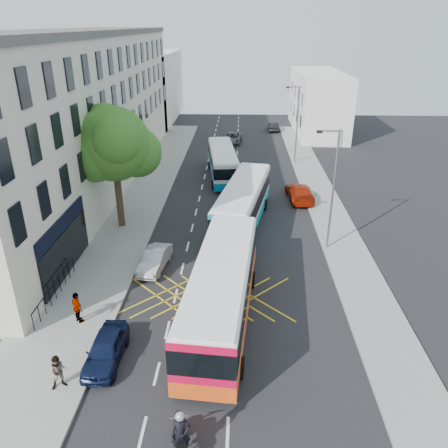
# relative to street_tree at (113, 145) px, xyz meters

# --- Properties ---
(ground) EXTENTS (120.00, 120.00, 0.00)m
(ground) POSITION_rel_street_tree_xyz_m (8.51, -14.97, -6.29)
(ground) COLOR black
(ground) RESTS_ON ground
(pavement_left) EXTENTS (5.00, 70.00, 0.15)m
(pavement_left) POSITION_rel_street_tree_xyz_m (0.01, 0.03, -6.22)
(pavement_left) COLOR gray
(pavement_left) RESTS_ON ground
(pavement_right) EXTENTS (3.00, 70.00, 0.15)m
(pavement_right) POSITION_rel_street_tree_xyz_m (16.01, 0.03, -6.22)
(pavement_right) COLOR gray
(pavement_right) RESTS_ON ground
(terrace_main) EXTENTS (8.30, 45.00, 13.50)m
(terrace_main) POSITION_rel_street_tree_xyz_m (-5.49, 9.52, 0.46)
(terrace_main) COLOR beige
(terrace_main) RESTS_ON ground
(terrace_far) EXTENTS (8.00, 20.00, 10.00)m
(terrace_far) POSITION_rel_street_tree_xyz_m (-5.49, 40.03, -1.29)
(terrace_far) COLOR silver
(terrace_far) RESTS_ON ground
(building_right) EXTENTS (6.00, 18.00, 8.00)m
(building_right) POSITION_rel_street_tree_xyz_m (19.51, 33.03, -2.29)
(building_right) COLOR silver
(building_right) RESTS_ON ground
(street_tree) EXTENTS (6.30, 5.70, 8.80)m
(street_tree) POSITION_rel_street_tree_xyz_m (0.00, 0.00, 0.00)
(street_tree) COLOR #382619
(street_tree) RESTS_ON pavement_left
(lamp_near) EXTENTS (1.45, 0.15, 8.00)m
(lamp_near) POSITION_rel_street_tree_xyz_m (14.71, -2.97, -1.68)
(lamp_near) COLOR slate
(lamp_near) RESTS_ON pavement_right
(lamp_far) EXTENTS (1.45, 0.15, 8.00)m
(lamp_far) POSITION_rel_street_tree_xyz_m (14.71, 17.03, -1.68)
(lamp_far) COLOR slate
(lamp_far) RESTS_ON pavement_right
(railings) EXTENTS (0.08, 5.60, 1.14)m
(railings) POSITION_rel_street_tree_xyz_m (-1.19, -9.67, -5.57)
(railings) COLOR black
(railings) RESTS_ON pavement_left
(bus_near) EXTENTS (3.78, 11.99, 3.32)m
(bus_near) POSITION_rel_street_tree_xyz_m (8.00, -10.95, -4.55)
(bus_near) COLOR silver
(bus_near) RESTS_ON ground
(bus_mid) EXTENTS (4.62, 11.50, 3.15)m
(bus_mid) POSITION_rel_street_tree_xyz_m (9.11, 0.99, -4.63)
(bus_mid) COLOR silver
(bus_mid) RESTS_ON ground
(bus_far) EXTENTS (3.51, 10.33, 2.84)m
(bus_far) POSITION_rel_street_tree_xyz_m (7.12, 12.10, -4.79)
(bus_far) COLOR silver
(bus_far) RESTS_ON ground
(motorbike) EXTENTS (0.87, 2.34, 2.10)m
(motorbike) POSITION_rel_street_tree_xyz_m (6.92, -18.89, -5.30)
(motorbike) COLOR black
(motorbike) RESTS_ON ground
(parked_car_blue) EXTENTS (1.52, 3.71, 1.26)m
(parked_car_blue) POSITION_rel_street_tree_xyz_m (2.91, -14.21, -5.66)
(parked_car_blue) COLOR #0C1532
(parked_car_blue) RESTS_ON ground
(parked_car_silver) EXTENTS (1.77, 3.83, 1.21)m
(parked_car_silver) POSITION_rel_street_tree_xyz_m (3.61, -5.95, -5.68)
(parked_car_silver) COLOR #B8BBC0
(parked_car_silver) RESTS_ON ground
(red_hatchback) EXTENTS (2.33, 4.94, 1.39)m
(red_hatchback) POSITION_rel_street_tree_xyz_m (14.01, 6.10, -5.60)
(red_hatchback) COLOR #A31E07
(red_hatchback) RESTS_ON ground
(distant_car_grey) EXTENTS (2.48, 4.79, 1.29)m
(distant_car_grey) POSITION_rel_street_tree_xyz_m (7.81, 25.57, -5.65)
(distant_car_grey) COLOR #404248
(distant_car_grey) RESTS_ON ground
(distant_car_dark) EXTENTS (1.41, 3.77, 1.23)m
(distant_car_dark) POSITION_rel_street_tree_xyz_m (13.51, 32.93, -5.68)
(distant_car_dark) COLOR black
(distant_car_dark) RESTS_ON ground
(pedestrian_near) EXTENTS (0.96, 0.88, 1.59)m
(pedestrian_near) POSITION_rel_street_tree_xyz_m (1.51, -16.01, -5.35)
(pedestrian_near) COLOR gray
(pedestrian_near) RESTS_ON pavement_left
(pedestrian_far) EXTENTS (1.01, 1.00, 1.71)m
(pedestrian_far) POSITION_rel_street_tree_xyz_m (0.77, -11.65, -5.29)
(pedestrian_far) COLOR gray
(pedestrian_far) RESTS_ON pavement_left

